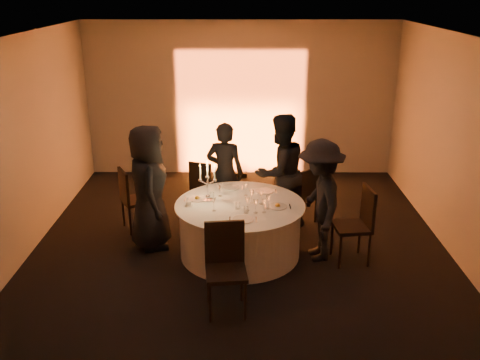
{
  "coord_description": "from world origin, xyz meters",
  "views": [
    {
      "loc": [
        0.03,
        -6.8,
        3.64
      ],
      "look_at": [
        0.0,
        0.2,
        1.05
      ],
      "focal_mm": 40.0,
      "sensor_mm": 36.0,
      "label": 1
    }
  ],
  "objects_px": {
    "chair_back_left": "(203,183)",
    "guest_right": "(320,201)",
    "banquet_table": "(240,229)",
    "chair_front": "(225,262)",
    "coffee_cup": "(189,204)",
    "chair_right": "(358,220)",
    "guest_left": "(149,188)",
    "chair_back_right": "(304,192)",
    "guest_back_left": "(225,173)",
    "guest_back_right": "(280,172)",
    "candelabra": "(208,187)",
    "chair_left": "(132,196)"
  },
  "relations": [
    {
      "from": "chair_right",
      "to": "banquet_table",
      "type": "bearing_deg",
      "value": -103.26
    },
    {
      "from": "chair_front",
      "to": "coffee_cup",
      "type": "xyz_separation_m",
      "value": [
        -0.54,
        1.27,
        0.2
      ]
    },
    {
      "from": "chair_front",
      "to": "guest_left",
      "type": "relative_size",
      "value": 0.59
    },
    {
      "from": "chair_back_left",
      "to": "chair_right",
      "type": "xyz_separation_m",
      "value": [
        2.23,
        -1.7,
        0.11
      ]
    },
    {
      "from": "chair_right",
      "to": "guest_right",
      "type": "relative_size",
      "value": 0.63
    },
    {
      "from": "banquet_table",
      "to": "guest_back_right",
      "type": "distance_m",
      "value": 1.22
    },
    {
      "from": "chair_front",
      "to": "guest_left",
      "type": "distance_m",
      "value": 1.98
    },
    {
      "from": "guest_back_right",
      "to": "coffee_cup",
      "type": "xyz_separation_m",
      "value": [
        -1.31,
        -0.98,
        -0.11
      ]
    },
    {
      "from": "chair_back_left",
      "to": "chair_front",
      "type": "relative_size",
      "value": 0.84
    },
    {
      "from": "banquet_table",
      "to": "guest_right",
      "type": "height_order",
      "value": "guest_right"
    },
    {
      "from": "chair_back_right",
      "to": "coffee_cup",
      "type": "bearing_deg",
      "value": -8.43
    },
    {
      "from": "banquet_table",
      "to": "guest_back_left",
      "type": "distance_m",
      "value": 1.25
    },
    {
      "from": "chair_back_right",
      "to": "guest_back_left",
      "type": "xyz_separation_m",
      "value": [
        -1.25,
        0.11,
        0.29
      ]
    },
    {
      "from": "guest_back_left",
      "to": "guest_right",
      "type": "bearing_deg",
      "value": 149.2
    },
    {
      "from": "candelabra",
      "to": "chair_front",
      "type": "bearing_deg",
      "value": -78.71
    },
    {
      "from": "chair_right",
      "to": "guest_left",
      "type": "xyz_separation_m",
      "value": [
        -2.91,
        0.44,
        0.3
      ]
    },
    {
      "from": "chair_left",
      "to": "coffee_cup",
      "type": "bearing_deg",
      "value": -159.62
    },
    {
      "from": "chair_right",
      "to": "guest_back_right",
      "type": "xyz_separation_m",
      "value": [
        -1.0,
        1.09,
        0.3
      ]
    },
    {
      "from": "guest_back_left",
      "to": "chair_back_left",
      "type": "bearing_deg",
      "value": -32.9
    },
    {
      "from": "guest_back_left",
      "to": "guest_right",
      "type": "xyz_separation_m",
      "value": [
        1.33,
        -1.23,
        0.04
      ]
    },
    {
      "from": "chair_front",
      "to": "guest_right",
      "type": "bearing_deg",
      "value": 38.77
    },
    {
      "from": "coffee_cup",
      "to": "chair_back_right",
      "type": "bearing_deg",
      "value": 32.7
    },
    {
      "from": "guest_left",
      "to": "chair_right",
      "type": "bearing_deg",
      "value": -110.22
    },
    {
      "from": "chair_right",
      "to": "guest_back_left",
      "type": "distance_m",
      "value": 2.29
    },
    {
      "from": "chair_right",
      "to": "coffee_cup",
      "type": "relative_size",
      "value": 9.74
    },
    {
      "from": "candelabra",
      "to": "chair_back_left",
      "type": "bearing_deg",
      "value": 97.02
    },
    {
      "from": "chair_back_right",
      "to": "coffee_cup",
      "type": "relative_size",
      "value": 8.61
    },
    {
      "from": "chair_right",
      "to": "guest_back_left",
      "type": "height_order",
      "value": "guest_back_left"
    },
    {
      "from": "chair_back_left",
      "to": "guest_right",
      "type": "height_order",
      "value": "guest_right"
    },
    {
      "from": "banquet_table",
      "to": "guest_right",
      "type": "xyz_separation_m",
      "value": [
        1.09,
        -0.08,
        0.47
      ]
    },
    {
      "from": "chair_back_right",
      "to": "guest_back_left",
      "type": "height_order",
      "value": "guest_back_left"
    },
    {
      "from": "candelabra",
      "to": "guest_back_right",
      "type": "bearing_deg",
      "value": 37.25
    },
    {
      "from": "guest_back_right",
      "to": "candelabra",
      "type": "xyz_separation_m",
      "value": [
        -1.06,
        -0.81,
        0.07
      ]
    },
    {
      "from": "candelabra",
      "to": "chair_left",
      "type": "bearing_deg",
      "value": 150.34
    },
    {
      "from": "banquet_table",
      "to": "guest_back_right",
      "type": "relative_size",
      "value": 0.99
    },
    {
      "from": "banquet_table",
      "to": "guest_left",
      "type": "relative_size",
      "value": 0.99
    },
    {
      "from": "guest_back_left",
      "to": "guest_right",
      "type": "relative_size",
      "value": 0.96
    },
    {
      "from": "chair_back_left",
      "to": "chair_right",
      "type": "bearing_deg",
      "value": 163.26
    },
    {
      "from": "chair_back_left",
      "to": "guest_right",
      "type": "xyz_separation_m",
      "value": [
        1.71,
        -1.61,
        0.36
      ]
    },
    {
      "from": "chair_front",
      "to": "guest_back_right",
      "type": "relative_size",
      "value": 0.58
    },
    {
      "from": "chair_front",
      "to": "chair_back_left",
      "type": "bearing_deg",
      "value": 93.06
    },
    {
      "from": "guest_left",
      "to": "coffee_cup",
      "type": "relative_size",
      "value": 16.53
    },
    {
      "from": "banquet_table",
      "to": "chair_front",
      "type": "distance_m",
      "value": 1.35
    },
    {
      "from": "chair_left",
      "to": "guest_back_left",
      "type": "bearing_deg",
      "value": -104.37
    },
    {
      "from": "chair_right",
      "to": "chair_back_right",
      "type": "bearing_deg",
      "value": -160.67
    },
    {
      "from": "chair_back_left",
      "to": "guest_back_right",
      "type": "relative_size",
      "value": 0.49
    },
    {
      "from": "chair_left",
      "to": "guest_back_right",
      "type": "xyz_separation_m",
      "value": [
        2.28,
        0.11,
        0.35
      ]
    },
    {
      "from": "chair_right",
      "to": "candelabra",
      "type": "relative_size",
      "value": 1.8
    },
    {
      "from": "guest_right",
      "to": "candelabra",
      "type": "relative_size",
      "value": 2.88
    },
    {
      "from": "chair_left",
      "to": "guest_back_left",
      "type": "relative_size",
      "value": 0.61
    }
  ]
}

